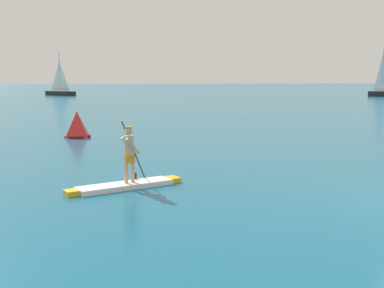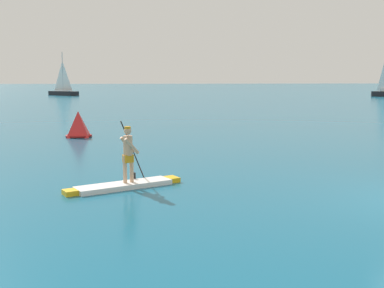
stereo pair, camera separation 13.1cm
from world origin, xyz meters
The scene contains 3 objects.
paddleboarder_near_left centered at (-7.87, 2.59, 0.30)m, with size 3.27×1.96×1.87m.
race_marker_buoy centered at (-10.81, 14.49, 0.61)m, with size 1.60×1.60×1.35m.
sailboat_left_horizon centered at (-21.46, 73.29, 0.77)m, with size 5.64×5.39×7.36m.
Camera 2 is at (-7.25, -10.75, 3.10)m, focal length 44.71 mm.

